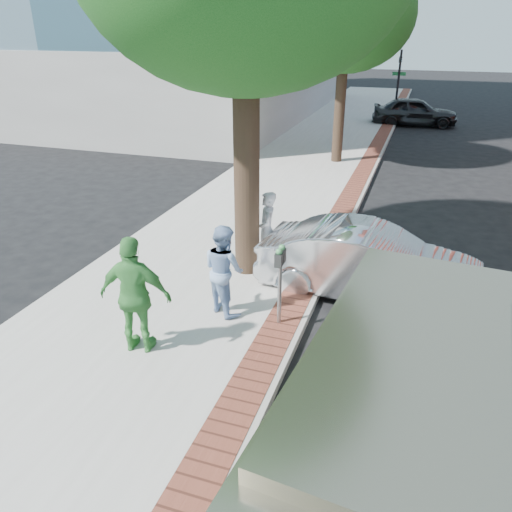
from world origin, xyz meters
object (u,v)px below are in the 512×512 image
at_px(person_gray, 267,230).
at_px(person_green, 136,296).
at_px(parking_meter, 280,269).
at_px(sedan_silver, 370,264).
at_px(bg_car, 415,111).
at_px(van, 405,400).
at_px(person_officer, 224,269).

relative_size(person_gray, person_green, 0.85).
relative_size(parking_meter, person_green, 0.75).
bearing_deg(person_gray, person_green, -34.63).
xyz_separation_m(sedan_silver, bg_car, (-0.02, 19.76, 0.03)).
height_order(person_gray, van, van).
bearing_deg(bg_car, person_green, 166.01).
relative_size(person_officer, sedan_silver, 0.39).
relative_size(parking_meter, person_gray, 0.88).
height_order(person_green, sedan_silver, person_green).
height_order(person_gray, sedan_silver, person_gray).
relative_size(person_green, sedan_silver, 0.45).
height_order(parking_meter, bg_car, parking_meter).
bearing_deg(van, sedan_silver, 107.50).
distance_m(person_green, bg_car, 23.22).
bearing_deg(parking_meter, person_gray, 112.97).
xyz_separation_m(parking_meter, person_green, (-1.91, -1.48, -0.07)).
distance_m(person_gray, person_officer, 2.07).
relative_size(parking_meter, van, 0.26).
bearing_deg(person_green, sedan_silver, -143.45).
bearing_deg(van, bg_car, 98.08).
bearing_deg(sedan_silver, person_green, 139.22).
bearing_deg(van, person_green, 171.41).
height_order(bg_car, van, van).
distance_m(person_officer, person_green, 1.78).
bearing_deg(person_green, bg_car, -106.27).
distance_m(sedan_silver, bg_car, 19.76).
xyz_separation_m(person_gray, sedan_silver, (2.25, -0.39, -0.27)).
xyz_separation_m(sedan_silver, van, (0.88, -4.30, 0.37)).
distance_m(person_officer, bg_car, 21.56).
xyz_separation_m(person_officer, sedan_silver, (2.40, 1.67, -0.27)).
bearing_deg(sedan_silver, bg_car, 4.45).
height_order(person_officer, van, van).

